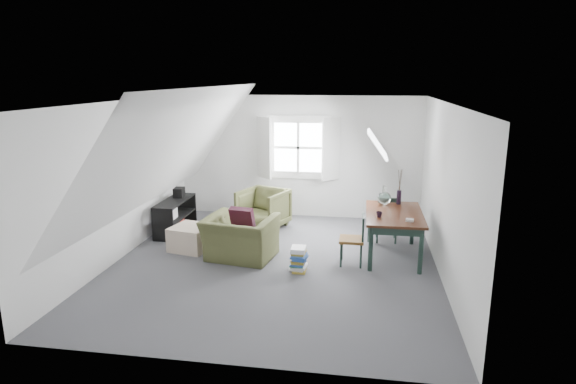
% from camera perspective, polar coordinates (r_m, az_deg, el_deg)
% --- Properties ---
extents(floor, '(5.50, 5.50, 0.00)m').
position_cam_1_polar(floor, '(7.64, -1.62, -8.49)').
color(floor, '#4B4B50').
rests_on(floor, ground).
extents(ceiling, '(5.50, 5.50, 0.00)m').
position_cam_1_polar(ceiling, '(7.09, -1.76, 10.57)').
color(ceiling, white).
rests_on(ceiling, wall_back).
extents(wall_back, '(5.00, 0.00, 5.00)m').
position_cam_1_polar(wall_back, '(9.93, 1.25, 4.18)').
color(wall_back, silver).
rests_on(wall_back, ground).
extents(wall_front, '(5.00, 0.00, 5.00)m').
position_cam_1_polar(wall_front, '(4.70, -7.92, -6.73)').
color(wall_front, silver).
rests_on(wall_front, ground).
extents(wall_left, '(0.00, 5.50, 5.50)m').
position_cam_1_polar(wall_left, '(8.10, -19.35, 1.26)').
color(wall_left, silver).
rests_on(wall_left, ground).
extents(wall_right, '(0.00, 5.50, 5.50)m').
position_cam_1_polar(wall_right, '(7.24, 18.14, -0.04)').
color(wall_right, silver).
rests_on(wall_right, ground).
extents(slope_left, '(3.19, 5.50, 4.48)m').
position_cam_1_polar(slope_left, '(7.61, -13.31, 4.93)').
color(slope_left, white).
rests_on(slope_left, wall_left).
extents(slope_right, '(3.19, 5.50, 4.48)m').
position_cam_1_polar(slope_right, '(7.05, 10.80, 4.39)').
color(slope_right, white).
rests_on(slope_right, wall_right).
extents(dormer_window, '(1.71, 0.35, 1.30)m').
position_cam_1_polar(dormer_window, '(9.83, 1.19, 5.26)').
color(dormer_window, white).
rests_on(dormer_window, wall_back).
extents(skylight, '(0.35, 0.75, 0.47)m').
position_cam_1_polar(skylight, '(8.34, 10.55, 5.59)').
color(skylight, white).
rests_on(skylight, slope_right).
extents(armchair_near, '(1.20, 1.09, 0.69)m').
position_cam_1_polar(armchair_near, '(7.90, -5.61, -7.80)').
color(armchair_near, '#484C2A').
rests_on(armchair_near, floor).
extents(armchair_far, '(1.06, 1.07, 0.76)m').
position_cam_1_polar(armchair_far, '(9.41, -2.93, -4.21)').
color(armchair_far, '#484C2A').
rests_on(armchair_far, floor).
extents(throw_pillow, '(0.42, 0.29, 0.40)m').
position_cam_1_polar(throw_pillow, '(7.84, -5.44, -3.18)').
color(throw_pillow, '#3B1020').
rests_on(throw_pillow, armchair_near).
extents(ottoman, '(0.73, 0.73, 0.41)m').
position_cam_1_polar(ottoman, '(8.35, -11.37, -5.34)').
color(ottoman, '#C0A990').
rests_on(ottoman, floor).
extents(dining_table, '(0.89, 1.49, 0.74)m').
position_cam_1_polar(dining_table, '(7.92, 12.46, -3.08)').
color(dining_table, '#35180D').
rests_on(dining_table, floor).
extents(demijohn, '(0.23, 0.23, 0.32)m').
position_cam_1_polar(demijohn, '(8.28, 11.33, -0.64)').
color(demijohn, silver).
rests_on(demijohn, dining_table).
extents(vase_twigs, '(0.08, 0.09, 0.60)m').
position_cam_1_polar(vase_twigs, '(8.39, 13.01, -0.52)').
color(vase_twigs, black).
rests_on(vase_twigs, dining_table).
extents(cup, '(0.10, 0.10, 0.09)m').
position_cam_1_polar(cup, '(7.59, 10.73, -2.95)').
color(cup, black).
rests_on(cup, dining_table).
extents(paper_box, '(0.13, 0.10, 0.04)m').
position_cam_1_polar(paper_box, '(7.47, 14.23, -3.25)').
color(paper_box, white).
rests_on(paper_box, dining_table).
extents(dining_chair_far, '(0.39, 0.39, 0.84)m').
position_cam_1_polar(dining_chair_far, '(8.68, 11.64, -2.99)').
color(dining_chair_far, brown).
rests_on(dining_chair_far, floor).
extents(dining_chair_near, '(0.37, 0.37, 0.80)m').
position_cam_1_polar(dining_chair_near, '(7.55, 7.79, -5.52)').
color(dining_chair_near, brown).
rests_on(dining_chair_near, floor).
extents(media_shelf, '(0.40, 1.20, 0.62)m').
position_cam_1_polar(media_shelf, '(9.28, -13.30, -3.02)').
color(media_shelf, black).
rests_on(media_shelf, floor).
extents(electronics_box, '(0.19, 0.26, 0.19)m').
position_cam_1_polar(electronics_box, '(9.44, -12.78, -0.08)').
color(electronics_box, black).
rests_on(electronics_box, media_shelf).
extents(magazine_stack, '(0.28, 0.33, 0.37)m').
position_cam_1_polar(magazine_stack, '(7.30, 1.28, -7.98)').
color(magazine_stack, '#B29933').
rests_on(magazine_stack, floor).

